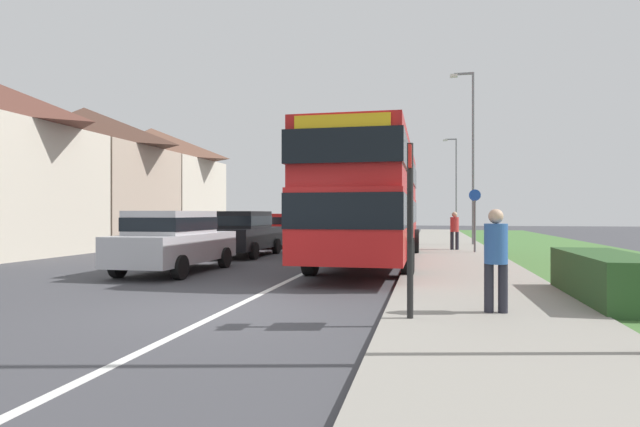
% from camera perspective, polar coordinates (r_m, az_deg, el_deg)
% --- Properties ---
extents(ground_plane, '(120.00, 120.00, 0.00)m').
position_cam_1_polar(ground_plane, '(8.85, -9.90, -10.42)').
color(ground_plane, '#424247').
extents(lane_marking_centre, '(0.14, 60.00, 0.01)m').
position_cam_1_polar(lane_marking_centre, '(16.48, 0.58, -5.55)').
color(lane_marking_centre, silver).
rests_on(lane_marking_centre, ground_plane).
extents(pavement_near_side, '(3.20, 68.00, 0.12)m').
position_cam_1_polar(pavement_near_side, '(14.19, 15.87, -6.23)').
color(pavement_near_side, gray).
rests_on(pavement_near_side, ground_plane).
extents(roadside_hedge, '(1.10, 3.42, 0.90)m').
position_cam_1_polar(roadside_hedge, '(10.21, 29.51, -6.48)').
color(roadside_hedge, '#2D5128').
rests_on(roadside_hedge, ground_plane).
extents(double_decker_bus, '(2.80, 11.54, 3.70)m').
position_cam_1_polar(double_decker_bus, '(16.11, 5.80, 1.94)').
color(double_decker_bus, red).
rests_on(double_decker_bus, ground_plane).
extents(parked_car_silver, '(1.87, 4.46, 1.67)m').
position_cam_1_polar(parked_car_silver, '(14.30, -15.99, -2.74)').
color(parked_car_silver, '#B7B7BC').
rests_on(parked_car_silver, ground_plane).
extents(parked_car_black, '(1.88, 4.33, 1.68)m').
position_cam_1_polar(parked_car_black, '(19.24, -8.52, -2.01)').
color(parked_car_black, black).
rests_on(parked_car_black, ground_plane).
extents(parked_car_red, '(1.92, 4.39, 1.59)m').
position_cam_1_polar(parked_car_red, '(24.34, -4.43, -1.69)').
color(parked_car_red, '#B21E1E').
rests_on(parked_car_red, ground_plane).
extents(pedestrian_at_stop, '(0.34, 0.34, 1.67)m').
position_cam_1_polar(pedestrian_at_stop, '(8.08, 19.09, -4.45)').
color(pedestrian_at_stop, '#23232D').
rests_on(pedestrian_at_stop, ground_plane).
extents(pedestrian_walking_away, '(0.34, 0.34, 1.67)m').
position_cam_1_polar(pedestrian_walking_away, '(21.50, 14.83, -1.66)').
color(pedestrian_walking_away, '#23232D').
rests_on(pedestrian_walking_away, ground_plane).
extents(bus_stop_sign, '(0.09, 0.52, 2.60)m').
position_cam_1_polar(bus_stop_sign, '(7.32, 10.06, -0.49)').
color(bus_stop_sign, black).
rests_on(bus_stop_sign, ground_plane).
extents(cycle_route_sign, '(0.44, 0.08, 2.52)m').
position_cam_1_polar(cycle_route_sign, '(20.35, 16.95, -0.48)').
color(cycle_route_sign, slate).
rests_on(cycle_route_sign, ground_plane).
extents(street_lamp_mid, '(1.14, 0.20, 8.36)m').
position_cam_1_polar(street_lamp_mid, '(25.61, 16.56, 7.06)').
color(street_lamp_mid, slate).
rests_on(street_lamp_mid, ground_plane).
extents(street_lamp_far, '(1.14, 0.20, 7.92)m').
position_cam_1_polar(street_lamp_far, '(44.54, 14.88, 3.77)').
color(street_lamp_far, slate).
rests_on(street_lamp_far, ground_plane).
extents(house_terrace_far_side, '(7.44, 18.97, 6.94)m').
position_cam_1_polar(house_terrace_far_side, '(28.35, -24.91, 3.80)').
color(house_terrace_far_side, beige).
rests_on(house_terrace_far_side, ground_plane).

